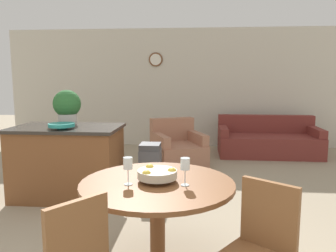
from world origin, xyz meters
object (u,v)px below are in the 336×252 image
object	(u,v)px
fruit_bowl	(157,174)
potted_plant	(67,106)
kitchen_island	(68,162)
trash_bin	(150,168)
teal_bowl	(62,125)
couch	(268,141)
dining_table	(157,203)
wine_glass_left	(128,165)
dining_chair_near_right	(260,247)
armchair	(177,149)
wine_glass_right	(185,165)

from	to	relation	value
fruit_bowl	potted_plant	bearing A→B (deg)	127.78
potted_plant	kitchen_island	bearing A→B (deg)	-72.38
potted_plant	trash_bin	xyz separation A→B (m)	(1.13, 0.02, -0.85)
teal_bowl	couch	xyz separation A→B (m)	(3.15, 2.91, -0.71)
dining_table	potted_plant	world-z (taller)	potted_plant
wine_glass_left	trash_bin	bearing A→B (deg)	93.16
wine_glass_left	kitchen_island	xyz separation A→B (m)	(-1.17, 1.74, -0.44)
kitchen_island	trash_bin	bearing A→B (deg)	12.57
teal_bowl	dining_chair_near_right	bearing A→B (deg)	-42.63
kitchen_island	fruit_bowl	bearing A→B (deg)	-50.09
fruit_bowl	kitchen_island	world-z (taller)	kitchen_island
fruit_bowl	trash_bin	distance (m)	1.97
wine_glass_left	kitchen_island	size ratio (longest dim) A/B	0.15
dining_table	trash_bin	xyz separation A→B (m)	(-0.32, 1.88, -0.25)
armchair	teal_bowl	bearing A→B (deg)	-147.18
wine_glass_left	trash_bin	distance (m)	2.06
kitchen_island	dining_chair_near_right	bearing A→B (deg)	-45.11
kitchen_island	potted_plant	size ratio (longest dim) A/B	2.97
fruit_bowl	wine_glass_left	size ratio (longest dim) A/B	1.46
kitchen_island	potted_plant	world-z (taller)	potted_plant
dining_table	dining_chair_near_right	bearing A→B (deg)	-32.25
fruit_bowl	kitchen_island	size ratio (longest dim) A/B	0.22
potted_plant	armchair	world-z (taller)	potted_plant
wine_glass_left	trash_bin	size ratio (longest dim) A/B	0.31
fruit_bowl	wine_glass_right	bearing A→B (deg)	-18.54
armchair	kitchen_island	bearing A→B (deg)	-150.15
dining_chair_near_right	kitchen_island	bearing A→B (deg)	-7.76
trash_bin	couch	distance (m)	3.25
teal_bowl	armchair	world-z (taller)	teal_bowl
teal_bowl	armchair	distance (m)	2.46
dining_chair_near_right	armchair	xyz separation A→B (m)	(-0.73, 3.85, -0.21)
dining_table	couch	world-z (taller)	couch
kitchen_island	trash_bin	xyz separation A→B (m)	(1.06, 0.24, -0.13)
dining_chair_near_right	wine_glass_left	distance (m)	1.07
dining_chair_near_right	fruit_bowl	world-z (taller)	dining_chair_near_right
potted_plant	dining_table	bearing A→B (deg)	-52.19
potted_plant	trash_bin	distance (m)	1.41
fruit_bowl	wine_glass_right	world-z (taller)	wine_glass_right
dining_table	wine_glass_right	bearing A→B (deg)	-18.70
fruit_bowl	potted_plant	world-z (taller)	potted_plant
fruit_bowl	teal_bowl	distance (m)	2.00
kitchen_island	teal_bowl	world-z (taller)	teal_bowl
wine_glass_left	dining_chair_near_right	bearing A→B (deg)	-21.12
wine_glass_left	potted_plant	distance (m)	2.33
teal_bowl	fruit_bowl	bearing A→B (deg)	-46.97
dining_chair_near_right	kitchen_island	xyz separation A→B (m)	(-2.08, 2.09, -0.02)
teal_bowl	trash_bin	bearing A→B (deg)	21.92
kitchen_island	teal_bowl	distance (m)	0.54
trash_bin	armchair	world-z (taller)	armchair
dining_chair_near_right	trash_bin	xyz separation A→B (m)	(-1.02, 2.32, -0.15)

